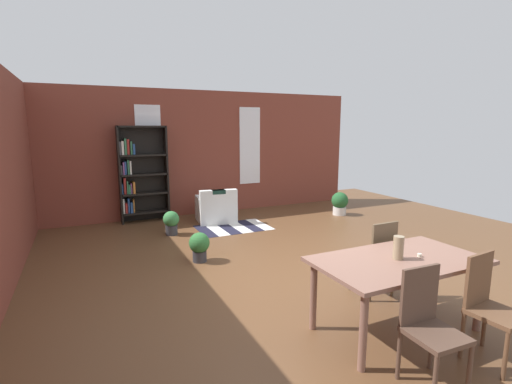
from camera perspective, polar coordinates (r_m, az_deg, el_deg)
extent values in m
plane|color=brown|center=(5.27, 6.93, -13.16)|extent=(11.48, 11.48, 0.00)
cube|color=brown|center=(8.97, -8.33, 5.95)|extent=(8.01, 0.12, 2.91)
cube|color=white|center=(8.62, -16.09, 6.47)|extent=(0.55, 0.02, 1.89)
cube|color=white|center=(9.33, -0.95, 7.09)|extent=(0.55, 0.02, 1.89)
cube|color=#855E4F|center=(4.03, 21.06, -9.82)|extent=(1.71, 0.94, 0.04)
cylinder|color=#855E4F|center=(3.46, 16.15, -19.89)|extent=(0.07, 0.07, 0.72)
cylinder|color=#855E4F|center=(4.52, 31.10, -13.65)|extent=(0.07, 0.07, 0.72)
cylinder|color=#855E4F|center=(3.97, 8.81, -15.48)|extent=(0.07, 0.07, 0.72)
cylinder|color=#855E4F|center=(4.92, 23.81, -11.12)|extent=(0.07, 0.07, 0.72)
cylinder|color=#998466|center=(3.98, 21.03, -7.99)|extent=(0.10, 0.10, 0.23)
cylinder|color=silver|center=(4.15, 23.83, -8.88)|extent=(0.04, 0.04, 0.03)
cube|color=brown|center=(3.42, 25.86, -19.19)|extent=(0.42, 0.42, 0.04)
cube|color=brown|center=(3.42, 23.81, -14.37)|extent=(0.38, 0.05, 0.50)
cylinder|color=brown|center=(3.32, 25.79, -24.85)|extent=(0.04, 0.04, 0.43)
cylinder|color=brown|center=(3.57, 29.97, -22.64)|extent=(0.04, 0.04, 0.43)
cylinder|color=brown|center=(3.53, 21.09, -22.33)|extent=(0.04, 0.04, 0.43)
cylinder|color=brown|center=(3.76, 25.35, -20.50)|extent=(0.04, 0.04, 0.43)
cube|color=brown|center=(4.00, 33.07, -15.49)|extent=(0.44, 0.44, 0.04)
cube|color=brown|center=(3.98, 31.00, -11.51)|extent=(0.38, 0.07, 0.50)
cylinder|color=brown|center=(3.89, 33.97, -20.18)|extent=(0.04, 0.04, 0.43)
cylinder|color=brown|center=(4.03, 29.13, -18.66)|extent=(0.04, 0.04, 0.43)
cylinder|color=brown|center=(4.32, 31.66, -16.94)|extent=(0.04, 0.04, 0.43)
cube|color=brown|center=(4.90, 17.42, -9.73)|extent=(0.40, 0.40, 0.04)
cube|color=brown|center=(4.70, 19.13, -7.47)|extent=(0.38, 0.03, 0.50)
cylinder|color=brown|center=(5.22, 17.38, -11.25)|extent=(0.04, 0.04, 0.43)
cylinder|color=brown|center=(4.99, 14.29, -12.09)|extent=(0.04, 0.04, 0.43)
cylinder|color=brown|center=(4.98, 20.27, -12.44)|extent=(0.04, 0.04, 0.43)
cylinder|color=brown|center=(4.74, 17.16, -13.42)|extent=(0.04, 0.04, 0.43)
cube|color=black|center=(8.39, -20.22, 2.39)|extent=(0.04, 0.30, 2.09)
cube|color=black|center=(8.54, -13.58, 2.84)|extent=(0.04, 0.30, 2.09)
cube|color=black|center=(8.59, -17.02, 2.72)|extent=(1.03, 0.01, 2.09)
cube|color=black|center=(8.59, -16.59, -2.93)|extent=(0.99, 0.30, 0.04)
cube|color=white|center=(8.50, -19.71, -2.00)|extent=(0.04, 0.22, 0.32)
cube|color=#B22D28|center=(8.52, -19.31, -2.29)|extent=(0.04, 0.18, 0.22)
cube|color=#284C8C|center=(8.51, -19.01, -1.95)|extent=(0.03, 0.22, 0.32)
cube|color=#284C8C|center=(8.53, -18.63, -2.22)|extent=(0.05, 0.25, 0.23)
cube|color=orange|center=(8.53, -18.30, -1.99)|extent=(0.03, 0.16, 0.29)
cube|color=black|center=(8.51, -16.73, -0.18)|extent=(0.99, 0.30, 0.04)
cube|color=#284C8C|center=(8.44, -19.88, 0.44)|extent=(0.03, 0.17, 0.21)
cube|color=#B22D28|center=(8.43, -19.54, 0.93)|extent=(0.05, 0.19, 0.35)
cube|color=#33724C|center=(8.44, -19.19, 0.71)|extent=(0.03, 0.24, 0.28)
cube|color=#33724C|center=(8.45, -18.89, 0.44)|extent=(0.04, 0.21, 0.19)
cube|color=#8C4C8C|center=(8.45, -18.63, 0.56)|extent=(0.03, 0.16, 0.22)
cube|color=orange|center=(8.46, -18.29, 0.69)|extent=(0.04, 0.24, 0.25)
cube|color=black|center=(8.45, -16.87, 2.62)|extent=(0.99, 0.30, 0.04)
cube|color=#4C4C51|center=(8.38, -20.01, 3.21)|extent=(0.04, 0.18, 0.20)
cube|color=#8C4C8C|center=(8.38, -19.73, 3.47)|extent=(0.03, 0.22, 0.27)
cube|color=#284C8C|center=(8.39, -19.45, 3.52)|extent=(0.04, 0.18, 0.28)
cube|color=#33724C|center=(8.39, -19.09, 3.64)|extent=(0.03, 0.23, 0.31)
cube|color=white|center=(8.40, -18.78, 3.60)|extent=(0.03, 0.21, 0.29)
cube|color=black|center=(8.41, -17.02, 5.45)|extent=(0.99, 0.30, 0.04)
cube|color=#4C4C51|center=(8.35, -20.20, 6.32)|extent=(0.04, 0.22, 0.27)
cube|color=white|center=(8.35, -19.87, 6.40)|extent=(0.05, 0.23, 0.29)
cube|color=#33724C|center=(8.36, -19.48, 6.59)|extent=(0.04, 0.22, 0.34)
cube|color=#B22D28|center=(8.36, -19.09, 6.56)|extent=(0.05, 0.16, 0.32)
cube|color=#33724C|center=(8.37, -18.67, 6.43)|extent=(0.04, 0.21, 0.28)
cube|color=#284C8C|center=(8.38, -18.32, 6.26)|extent=(0.04, 0.25, 0.22)
cube|color=black|center=(8.39, -17.23, 9.59)|extent=(0.99, 0.30, 0.04)
cube|color=white|center=(8.30, -6.21, -3.08)|extent=(0.89, 0.89, 0.40)
cube|color=white|center=(7.92, -5.78, -0.93)|extent=(0.81, 0.26, 0.35)
cube|color=white|center=(8.32, -3.96, -1.08)|extent=(0.21, 0.73, 0.15)
cube|color=white|center=(8.18, -8.58, -1.35)|extent=(0.21, 0.73, 0.15)
cube|color=#19382D|center=(7.89, -5.80, 0.03)|extent=(0.30, 0.20, 0.08)
cylinder|color=#333338|center=(7.41, -12.85, -5.70)|extent=(0.23, 0.23, 0.19)
sphere|color=#387F42|center=(7.36, -12.91, -4.06)|extent=(0.31, 0.31, 0.31)
cylinder|color=#333338|center=(5.91, -8.65, -9.70)|extent=(0.22, 0.22, 0.17)
sphere|color=#2D6B33|center=(5.84, -8.71, -7.72)|extent=(0.32, 0.32, 0.32)
cylinder|color=silver|center=(9.06, 12.70, -2.83)|extent=(0.31, 0.31, 0.19)
sphere|color=#235B2D|center=(9.01, 12.76, -1.26)|extent=(0.39, 0.39, 0.39)
cube|color=#1E1E33|center=(7.56, -7.82, -5.94)|extent=(0.24, 0.98, 0.01)
cube|color=white|center=(7.64, -6.07, -5.75)|extent=(0.24, 0.98, 0.01)
cube|color=#1E1E33|center=(7.72, -4.35, -5.55)|extent=(0.24, 0.98, 0.01)
cube|color=white|center=(7.80, -2.67, -5.36)|extent=(0.24, 0.98, 0.01)
cube|color=#1E1E33|center=(7.90, -1.03, -5.16)|extent=(0.24, 0.98, 0.01)
cube|color=white|center=(8.00, 0.57, -4.97)|extent=(0.24, 0.98, 0.01)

